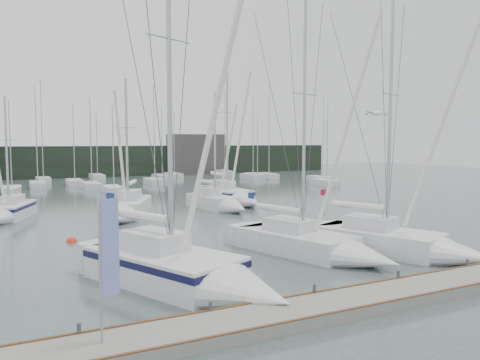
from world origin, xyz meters
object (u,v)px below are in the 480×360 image
at_px(buoy_a, 148,230).
at_px(buoy_c, 72,242).
at_px(sailboat_mid_c, 221,204).
at_px(sailboat_mid_b, 125,211).
at_px(sailboat_mid_d, 233,197).
at_px(dock_banner, 107,256).
at_px(sailboat_near_left, 195,275).
at_px(sailboat_near_right, 415,246).
at_px(sailboat_near_center, 327,249).
at_px(sailboat_mid_a, 5,213).

relative_size(buoy_a, buoy_c, 1.06).
xyz_separation_m(sailboat_mid_c, buoy_c, (-12.76, -7.42, -0.53)).
relative_size(sailboat_mid_b, sailboat_mid_d, 0.80).
bearing_deg(dock_banner, sailboat_mid_b, 58.12).
bearing_deg(sailboat_near_left, sailboat_near_right, -23.34).
relative_size(sailboat_mid_c, sailboat_mid_d, 0.75).
xyz_separation_m(sailboat_mid_b, buoy_c, (-4.55, -6.73, -0.58)).
relative_size(sailboat_near_center, sailboat_mid_d, 0.98).
distance_m(sailboat_mid_c, sailboat_mid_d, 4.07).
distance_m(sailboat_mid_c, buoy_a, 9.87).
xyz_separation_m(sailboat_mid_c, dock_banner, (-13.56, -22.95, 2.20)).
height_order(buoy_a, dock_banner, dock_banner).
relative_size(sailboat_near_left, sailboat_mid_d, 1.16).
height_order(sailboat_mid_a, dock_banner, sailboat_mid_a).
xyz_separation_m(sailboat_mid_d, buoy_c, (-15.36, -10.56, -0.65)).
xyz_separation_m(sailboat_near_center, sailboat_mid_b, (-6.33, 16.38, 0.08)).
relative_size(sailboat_near_left, sailboat_mid_b, 1.45).
bearing_deg(sailboat_mid_b, sailboat_near_left, -69.25).
distance_m(sailboat_mid_d, buoy_c, 18.65).
distance_m(sailboat_near_center, sailboat_near_right, 4.45).
relative_size(sailboat_near_left, buoy_a, 26.52).
bearing_deg(sailboat_near_left, buoy_a, 58.15).
xyz_separation_m(sailboat_near_left, sailboat_mid_b, (1.34, 18.30, -0.08)).
relative_size(sailboat_near_left, sailboat_mid_c, 1.55).
height_order(sailboat_near_right, sailboat_mid_d, sailboat_mid_d).
distance_m(sailboat_mid_b, dock_banner, 22.99).
xyz_separation_m(sailboat_near_center, sailboat_near_right, (4.13, -1.65, 0.04)).
bearing_deg(buoy_a, sailboat_mid_c, 36.86).
xyz_separation_m(sailboat_mid_a, buoy_c, (3.50, -9.73, -0.54)).
xyz_separation_m(sailboat_mid_d, dock_banner, (-16.16, -26.09, 2.08)).
relative_size(sailboat_mid_a, sailboat_mid_c, 0.92).
bearing_deg(buoy_a, sailboat_mid_b, 93.50).
distance_m(sailboat_near_center, buoy_a, 12.69).
height_order(sailboat_mid_d, buoy_c, sailboat_mid_d).
bearing_deg(sailboat_near_center, dock_banner, -171.17).
distance_m(sailboat_mid_b, buoy_a, 5.26).
height_order(sailboat_mid_d, dock_banner, sailboat_mid_d).
bearing_deg(buoy_c, sailboat_near_center, -41.56).
relative_size(sailboat_near_left, dock_banner, 4.16).
bearing_deg(sailboat_mid_a, sailboat_near_center, -33.38).
bearing_deg(sailboat_mid_a, sailboat_mid_c, 11.97).
height_order(sailboat_mid_b, sailboat_mid_d, sailboat_mid_d).
xyz_separation_m(sailboat_near_right, sailboat_mid_b, (-10.46, 18.03, 0.04)).
height_order(sailboat_mid_b, sailboat_mid_c, sailboat_mid_b).
bearing_deg(sailboat_mid_d, sailboat_mid_c, -133.22).
bearing_deg(dock_banner, sailboat_mid_d, 39.87).
xyz_separation_m(sailboat_near_left, sailboat_mid_a, (-6.71, 21.30, -0.12)).
bearing_deg(sailboat_near_right, sailboat_near_left, 158.61).
relative_size(sailboat_mid_b, buoy_a, 18.27).
distance_m(buoy_a, dock_banner, 18.17).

